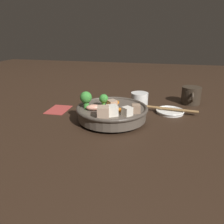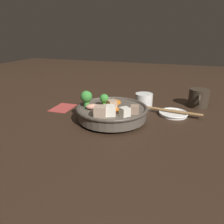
# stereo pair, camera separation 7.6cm
# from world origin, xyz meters

# --- Properties ---
(ground_plane) EXTENTS (3.00, 3.00, 0.00)m
(ground_plane) POSITION_xyz_m (0.00, 0.00, 0.00)
(ground_plane) COLOR black
(stirfry_bowl) EXTENTS (0.25, 0.25, 0.11)m
(stirfry_bowl) POSITION_xyz_m (0.00, -0.00, 0.04)
(stirfry_bowl) COLOR #51473D
(stirfry_bowl) RESTS_ON ground_plane
(side_saucer) EXTENTS (0.11, 0.11, 0.01)m
(side_saucer) POSITION_xyz_m (-0.12, 0.20, 0.01)
(side_saucer) COLOR white
(side_saucer) RESTS_ON ground_plane
(tea_cup) EXTENTS (0.07, 0.07, 0.06)m
(tea_cup) POSITION_xyz_m (-0.19, 0.07, 0.03)
(tea_cup) COLOR white
(tea_cup) RESTS_ON ground_plane
(dark_mug) EXTENTS (0.10, 0.08, 0.07)m
(dark_mug) POSITION_xyz_m (-0.27, 0.29, 0.04)
(dark_mug) COLOR #33281E
(dark_mug) RESTS_ON ground_plane
(napkin) EXTENTS (0.11, 0.08, 0.00)m
(napkin) POSITION_xyz_m (-0.06, -0.23, 0.00)
(napkin) COLOR #A33833
(napkin) RESTS_ON ground_plane
(chopsticks_pair) EXTENTS (0.04, 0.21, 0.01)m
(chopsticks_pair) POSITION_xyz_m (-0.12, 0.20, 0.02)
(chopsticks_pair) COLOR olive
(chopsticks_pair) RESTS_ON side_saucer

